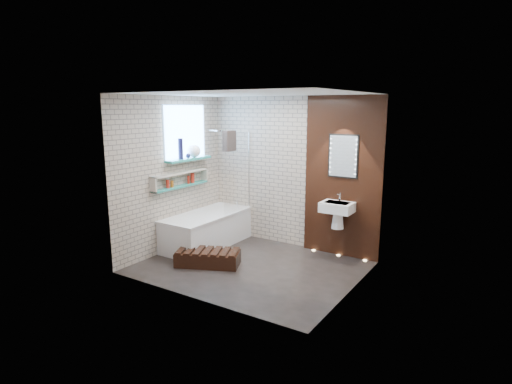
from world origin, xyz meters
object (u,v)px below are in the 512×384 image
Objects in this scene: washbasin at (337,211)px; bathtub at (207,229)px; bath_screen at (237,173)px; led_mirror at (343,156)px; walnut_step at (208,258)px.

bathtub is at bearing -163.99° from washbasin.
led_mirror is (1.82, 0.34, 0.37)m from bath_screen.
walnut_step is at bearing -135.33° from led_mirror.
led_mirror is at bearing 19.78° from bathtub.
walnut_step is (0.27, -1.19, -1.17)m from bath_screen.
bathtub is 2.32m from washbasin.
washbasin is (1.82, 0.18, -0.49)m from bath_screen.
washbasin is at bearing 16.01° from bathtub.
bath_screen is (0.35, 0.44, 0.99)m from bathtub.
washbasin is 0.88m from led_mirror.
bath_screen is at bearing 102.78° from walnut_step.
washbasin is at bearing 5.78° from bath_screen.
bathtub is at bearing -160.22° from led_mirror.
led_mirror is 0.72× the size of walnut_step.
walnut_step is (-1.55, -1.37, -0.68)m from washbasin.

